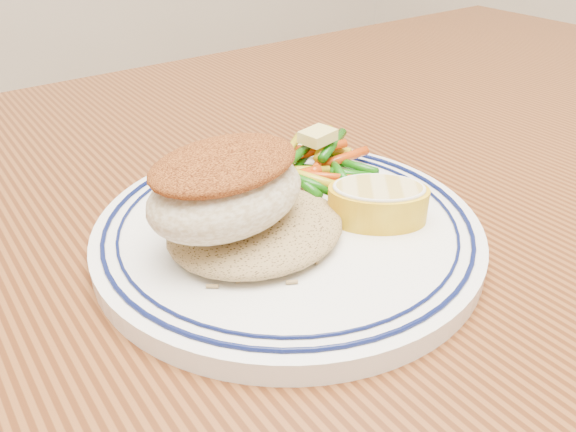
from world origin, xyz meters
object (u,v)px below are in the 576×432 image
Objects in this scene: vegetable_pile at (314,165)px; lemon_wedge at (378,201)px; fish_fillet at (226,187)px; plate at (288,229)px; rice_pilaf at (256,224)px; dining_table at (325,325)px.

vegetable_pile is 0.07m from lemon_wedge.
lemon_wedge is at bearing -18.43° from fish_fillet.
rice_pilaf is (-0.03, -0.00, 0.02)m from plate.
dining_table is 5.72× the size of plate.
fish_fillet reaches higher than rice_pilaf.
plate is 0.07m from vegetable_pile.
vegetable_pile reaches higher than dining_table.
dining_table is 0.14m from rice_pilaf.
dining_table is 13.53× the size of fish_fillet.
plate is 2.36× the size of fish_fillet.
fish_fillet is 0.11m from vegetable_pile.
fish_fillet reaches higher than plate.
vegetable_pile is (0.08, 0.04, 0.00)m from rice_pilaf.
vegetable_pile is 1.20× the size of lemon_wedge.
lemon_wedge is (0.05, -0.03, 0.02)m from plate.
fish_fillet is 0.11m from lemon_wedge.
plate is at bearing 8.57° from rice_pilaf.
fish_fillet is at bearing -179.59° from plate.
plate reaches higher than dining_table.
plate is at bearing 0.41° from fish_fillet.
rice_pilaf is at bearing -176.90° from dining_table.
fish_fillet is (-0.02, 0.00, 0.03)m from rice_pilaf.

